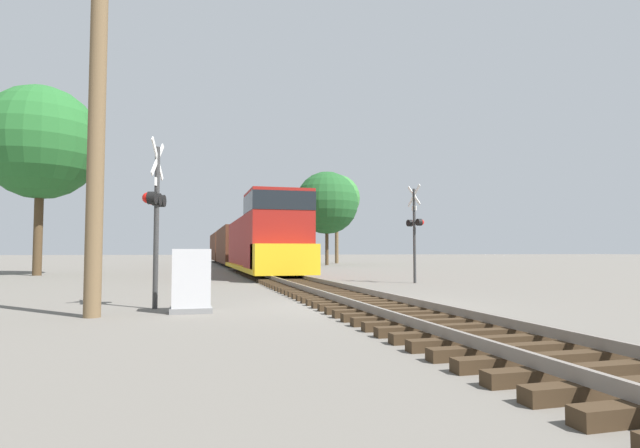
{
  "coord_description": "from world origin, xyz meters",
  "views": [
    {
      "loc": [
        -4.17,
        -11.95,
        1.36
      ],
      "look_at": [
        0.64,
        6.35,
        2.4
      ],
      "focal_mm": 28.0,
      "sensor_mm": 36.0,
      "label": 1
    }
  ],
  "objects_px": {
    "utility_pole": "(97,101)",
    "tree_mid_background": "(327,203)",
    "freight_train": "(237,246)",
    "tree_deep_background": "(337,198)",
    "tree_far_right": "(41,143)",
    "crossing_signal_far": "(415,226)",
    "relay_cabinet": "(191,281)",
    "crossing_signal_near": "(155,206)"
  },
  "relations": [
    {
      "from": "crossing_signal_far",
      "to": "relay_cabinet",
      "type": "relative_size",
      "value": 3.0
    },
    {
      "from": "crossing_signal_far",
      "to": "relay_cabinet",
      "type": "distance_m",
      "value": 12.6
    },
    {
      "from": "tree_far_right",
      "to": "tree_deep_background",
      "type": "xyz_separation_m",
      "value": [
        24.6,
        23.18,
        -0.1
      ]
    },
    {
      "from": "utility_pole",
      "to": "tree_mid_background",
      "type": "xyz_separation_m",
      "value": [
        15.13,
        36.36,
        1.66
      ]
    },
    {
      "from": "crossing_signal_far",
      "to": "tree_far_right",
      "type": "height_order",
      "value": "tree_far_right"
    },
    {
      "from": "utility_pole",
      "to": "tree_mid_background",
      "type": "height_order",
      "value": "tree_mid_background"
    },
    {
      "from": "crossing_signal_far",
      "to": "tree_deep_background",
      "type": "bearing_deg",
      "value": -20.37
    },
    {
      "from": "crossing_signal_far",
      "to": "freight_train",
      "type": "bearing_deg",
      "value": 2.51
    },
    {
      "from": "crossing_signal_far",
      "to": "relay_cabinet",
      "type": "bearing_deg",
      "value": 122.16
    },
    {
      "from": "crossing_signal_far",
      "to": "relay_cabinet",
      "type": "height_order",
      "value": "crossing_signal_far"
    },
    {
      "from": "tree_far_right",
      "to": "crossing_signal_far",
      "type": "bearing_deg",
      "value": -33.22
    },
    {
      "from": "crossing_signal_near",
      "to": "tree_far_right",
      "type": "height_order",
      "value": "tree_far_right"
    },
    {
      "from": "freight_train",
      "to": "crossing_signal_near",
      "type": "relative_size",
      "value": 12.23
    },
    {
      "from": "relay_cabinet",
      "to": "tree_deep_background",
      "type": "relative_size",
      "value": 0.14
    },
    {
      "from": "freight_train",
      "to": "crossing_signal_far",
      "type": "height_order",
      "value": "freight_train"
    },
    {
      "from": "tree_mid_background",
      "to": "tree_deep_background",
      "type": "xyz_separation_m",
      "value": [
        3.1,
        6.97,
        1.27
      ]
    },
    {
      "from": "relay_cabinet",
      "to": "tree_deep_background",
      "type": "bearing_deg",
      "value": 69.31
    },
    {
      "from": "crossing_signal_far",
      "to": "tree_mid_background",
      "type": "relative_size",
      "value": 0.46
    },
    {
      "from": "tree_mid_background",
      "to": "utility_pole",
      "type": "bearing_deg",
      "value": -112.59
    },
    {
      "from": "tree_deep_background",
      "to": "tree_far_right",
      "type": "bearing_deg",
      "value": -136.71
    },
    {
      "from": "utility_pole",
      "to": "tree_deep_background",
      "type": "relative_size",
      "value": 0.87
    },
    {
      "from": "crossing_signal_near",
      "to": "tree_deep_background",
      "type": "relative_size",
      "value": 0.4
    },
    {
      "from": "utility_pole",
      "to": "tree_deep_background",
      "type": "distance_m",
      "value": 47.1
    },
    {
      "from": "crossing_signal_near",
      "to": "tree_mid_background",
      "type": "height_order",
      "value": "tree_mid_background"
    },
    {
      "from": "tree_mid_background",
      "to": "tree_deep_background",
      "type": "bearing_deg",
      "value": 66.02
    },
    {
      "from": "utility_pole",
      "to": "tree_mid_background",
      "type": "relative_size",
      "value": 0.95
    },
    {
      "from": "tree_mid_background",
      "to": "freight_train",
      "type": "bearing_deg",
      "value": -165.11
    },
    {
      "from": "crossing_signal_far",
      "to": "tree_mid_background",
      "type": "xyz_separation_m",
      "value": [
        3.78,
        27.81,
        3.75
      ]
    },
    {
      "from": "freight_train",
      "to": "tree_mid_background",
      "type": "xyz_separation_m",
      "value": [
        9.04,
        2.4,
        4.32
      ]
    },
    {
      "from": "crossing_signal_near",
      "to": "tree_far_right",
      "type": "distance_m",
      "value": 20.95
    },
    {
      "from": "utility_pole",
      "to": "tree_far_right",
      "type": "bearing_deg",
      "value": 107.55
    },
    {
      "from": "relay_cabinet",
      "to": "tree_far_right",
      "type": "xyz_separation_m",
      "value": [
        -8.35,
        19.85,
        6.87
      ]
    },
    {
      "from": "crossing_signal_far",
      "to": "tree_deep_background",
      "type": "xyz_separation_m",
      "value": [
        6.88,
        34.79,
        5.02
      ]
    },
    {
      "from": "freight_train",
      "to": "tree_deep_background",
      "type": "height_order",
      "value": "tree_deep_background"
    },
    {
      "from": "tree_far_right",
      "to": "tree_deep_background",
      "type": "height_order",
      "value": "tree_far_right"
    },
    {
      "from": "tree_far_right",
      "to": "tree_deep_background",
      "type": "distance_m",
      "value": 33.8
    },
    {
      "from": "tree_far_right",
      "to": "tree_mid_background",
      "type": "xyz_separation_m",
      "value": [
        21.5,
        16.2,
        -1.37
      ]
    },
    {
      "from": "tree_mid_background",
      "to": "tree_deep_background",
      "type": "height_order",
      "value": "tree_deep_background"
    },
    {
      "from": "utility_pole",
      "to": "crossing_signal_far",
      "type": "bearing_deg",
      "value": 36.97
    },
    {
      "from": "freight_train",
      "to": "crossing_signal_near",
      "type": "distance_m",
      "value": 33.06
    },
    {
      "from": "crossing_signal_near",
      "to": "tree_deep_background",
      "type": "bearing_deg",
      "value": 171.24
    },
    {
      "from": "relay_cabinet",
      "to": "tree_mid_background",
      "type": "height_order",
      "value": "tree_mid_background"
    }
  ]
}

